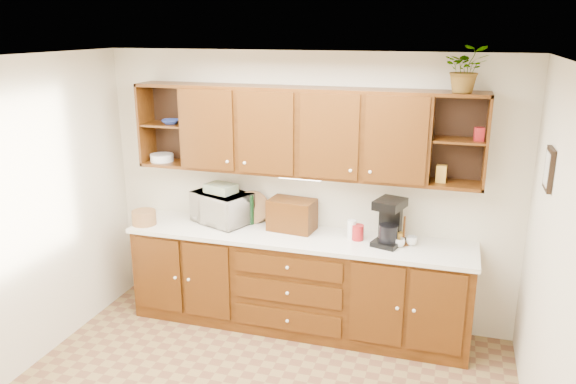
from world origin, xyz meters
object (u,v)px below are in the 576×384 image
Objects in this scene: microwave at (222,207)px; bread_box at (292,215)px; potted_plant at (466,69)px; coffee_maker at (389,222)px.

microwave reaches higher than bread_box.
microwave is 1.29× the size of bread_box.
potted_plant is at bearing 5.15° from bread_box.
microwave is 1.46× the size of potted_plant.
bread_box is 1.03× the size of coffee_maker.
coffee_maker is (1.65, -0.09, 0.05)m from microwave.
bread_box is 1.13× the size of potted_plant.
coffee_maker is (0.93, -0.09, 0.05)m from bread_box.
potted_plant is (1.46, -0.03, 1.39)m from bread_box.
microwave is 1.33× the size of coffee_maker.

